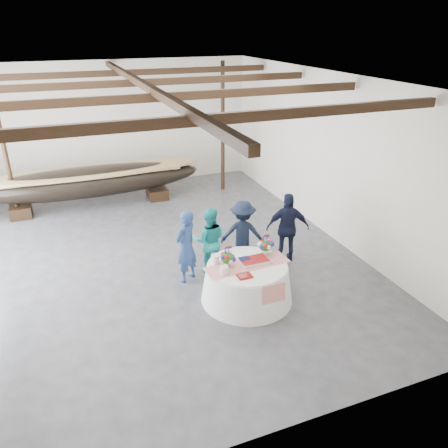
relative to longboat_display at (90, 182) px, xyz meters
name	(u,v)px	position (x,y,z in m)	size (l,w,h in m)	color
floor	(156,257)	(1.19, -4.19, -0.88)	(10.00, 12.00, 0.01)	#3D3D42
wall_back	(114,126)	(1.19, 1.81, 1.37)	(10.00, 0.02, 4.50)	silver
wall_front	(254,317)	(1.19, -10.19, 1.37)	(10.00, 0.02, 4.50)	silver
wall_right	(326,155)	(6.19, -4.19, 1.37)	(0.02, 12.00, 4.50)	silver
ceiling	(143,79)	(1.19, -4.19, 3.62)	(10.00, 12.00, 0.01)	white
pavilion_structure	(139,97)	(1.19, -3.45, 3.12)	(9.80, 11.76, 4.50)	black
longboat_display	(90,182)	(0.00, 0.00, 0.00)	(7.38, 1.48, 1.38)	black
banquet_table	(247,282)	(2.64, -6.81, -0.45)	(2.04, 2.04, 0.87)	white
tabletop_items	(245,256)	(2.65, -6.66, 0.14)	(1.91, 1.00, 0.40)	red
guest_woman_blue	(186,246)	(1.63, -5.55, 0.02)	(0.66, 0.43, 1.80)	navy
guest_woman_teal	(209,240)	(2.29, -5.35, -0.04)	(0.82, 0.64, 1.68)	teal
guest_man_left	(243,233)	(3.18, -5.33, -0.02)	(1.11, 0.64, 1.72)	black
guest_man_right	(288,228)	(4.31, -5.57, 0.04)	(1.08, 0.45, 1.84)	black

